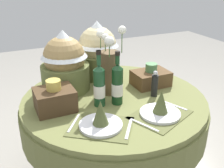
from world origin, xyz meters
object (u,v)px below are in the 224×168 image
at_px(pepper_mill, 155,84).
at_px(gift_tub_back_left, 64,60).
at_px(dining_table, 114,115).
at_px(woven_basket_side_right, 151,77).
at_px(gift_tub_back_centre, 97,48).
at_px(place_setting_left, 101,119).
at_px(place_setting_right, 160,108).
at_px(flower_vase, 109,69).
at_px(woven_basket_side_left, 55,99).
at_px(wine_bottle_left, 117,84).
at_px(wine_bottle_centre, 99,86).

relative_size(pepper_mill, gift_tub_back_left, 0.43).
xyz_separation_m(dining_table, woven_basket_side_right, (0.33, 0.06, 0.20)).
relative_size(pepper_mill, gift_tub_back_centre, 0.42).
bearing_deg(place_setting_left, dining_table, 54.07).
bearing_deg(gift_tub_back_centre, place_setting_right, -82.91).
bearing_deg(flower_vase, woven_basket_side_right, -2.22).
bearing_deg(woven_basket_side_left, place_setting_right, -30.61).
height_order(gift_tub_back_left, woven_basket_side_right, gift_tub_back_left).
bearing_deg(gift_tub_back_left, place_setting_right, -55.73).
distance_m(wine_bottle_left, gift_tub_back_left, 0.43).
bearing_deg(gift_tub_back_centre, woven_basket_side_left, -136.42).
bearing_deg(gift_tub_back_centre, pepper_mill, -68.76).
bearing_deg(dining_table, place_setting_right, -66.74).
bearing_deg(wine_bottle_left, wine_bottle_centre, 168.43).
xyz_separation_m(dining_table, gift_tub_back_centre, (0.05, 0.42, 0.37)).
xyz_separation_m(wine_bottle_centre, woven_basket_side_left, (-0.27, 0.06, -0.06)).
height_order(place_setting_right, pepper_mill, pepper_mill).
relative_size(dining_table, place_setting_left, 2.94).
bearing_deg(place_setting_left, woven_basket_side_left, 121.46).
bearing_deg(gift_tub_back_left, gift_tub_back_centre, 27.73).
distance_m(flower_vase, woven_basket_side_right, 0.35).
height_order(wine_bottle_centre, gift_tub_back_centre, gift_tub_back_centre).
bearing_deg(dining_table, woven_basket_side_right, 10.55).
distance_m(place_setting_right, gift_tub_back_left, 0.74).
bearing_deg(wine_bottle_centre, wine_bottle_left, -11.57).
xyz_separation_m(place_setting_right, gift_tub_back_centre, (-0.09, 0.75, 0.18)).
xyz_separation_m(gift_tub_back_centre, woven_basket_side_right, (0.28, -0.36, -0.16)).
xyz_separation_m(dining_table, gift_tub_back_left, (-0.26, 0.25, 0.36)).
relative_size(flower_vase, gift_tub_back_centre, 1.08).
height_order(dining_table, place_setting_left, place_setting_left).
bearing_deg(wine_bottle_left, pepper_mill, -1.69).
distance_m(wine_bottle_centre, pepper_mill, 0.39).
xyz_separation_m(place_setting_right, flower_vase, (-0.15, 0.41, 0.13)).
xyz_separation_m(dining_table, place_setting_left, (-0.22, -0.31, 0.19)).
height_order(flower_vase, woven_basket_side_right, flower_vase).
xyz_separation_m(pepper_mill, woven_basket_side_left, (-0.65, 0.09, -0.01)).
relative_size(gift_tub_back_left, woven_basket_side_right, 1.65).
height_order(flower_vase, wine_bottle_left, flower_vase).
height_order(place_setting_left, woven_basket_side_right, woven_basket_side_right).
bearing_deg(flower_vase, wine_bottle_centre, -131.37).
relative_size(pepper_mill, woven_basket_side_right, 0.70).
height_order(place_setting_right, woven_basket_side_right, woven_basket_side_right).
relative_size(dining_table, woven_basket_side_right, 4.85).
distance_m(wine_bottle_left, pepper_mill, 0.28).
height_order(place_setting_left, woven_basket_side_left, woven_basket_side_left).
xyz_separation_m(wine_bottle_centre, gift_tub_back_centre, (0.18, 0.49, 0.09)).
bearing_deg(pepper_mill, dining_table, 157.84).
bearing_deg(flower_vase, place_setting_left, -119.72).
xyz_separation_m(place_setting_left, gift_tub_back_left, (-0.04, 0.56, 0.17)).
relative_size(dining_table, flower_vase, 2.68).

